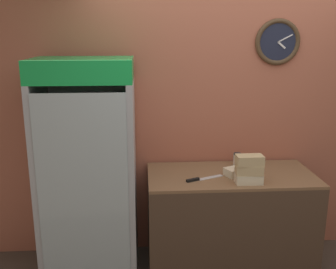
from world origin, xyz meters
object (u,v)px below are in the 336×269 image
(beverage_cooler, at_px, (89,159))
(chefs_knife, at_px, (200,179))
(condiment_jar, at_px, (237,159))
(sandwich_flat_left, at_px, (237,171))
(sandwich_stack_top, at_px, (250,160))
(sandwich_stack_bottom, at_px, (249,179))
(sandwich_stack_middle, at_px, (249,169))

(beverage_cooler, relative_size, chefs_knife, 5.68)
(condiment_jar, bearing_deg, beverage_cooler, -172.78)
(sandwich_flat_left, bearing_deg, sandwich_stack_top, -75.84)
(beverage_cooler, distance_m, condiment_jar, 1.35)
(sandwich_stack_bottom, relative_size, sandwich_flat_left, 0.89)
(sandwich_stack_top, bearing_deg, chefs_knife, 165.50)
(sandwich_stack_middle, xyz_separation_m, sandwich_flat_left, (-0.05, 0.19, -0.08))
(beverage_cooler, bearing_deg, sandwich_stack_bottom, -12.33)
(sandwich_flat_left, distance_m, condiment_jar, 0.28)
(beverage_cooler, relative_size, sandwich_stack_top, 8.70)
(sandwich_stack_bottom, distance_m, condiment_jar, 0.46)
(sandwich_stack_bottom, relative_size, sandwich_stack_top, 1.00)
(sandwich_stack_middle, xyz_separation_m, condiment_jar, (0.01, 0.46, -0.06))
(beverage_cooler, height_order, sandwich_stack_bottom, beverage_cooler)
(sandwich_flat_left, bearing_deg, sandwich_stack_middle, -75.84)
(sandwich_flat_left, height_order, chefs_knife, sandwich_flat_left)
(beverage_cooler, distance_m, sandwich_stack_bottom, 1.35)
(beverage_cooler, height_order, sandwich_stack_top, beverage_cooler)
(beverage_cooler, distance_m, sandwich_flat_left, 1.28)
(sandwich_stack_top, distance_m, sandwich_flat_left, 0.25)
(sandwich_stack_top, bearing_deg, beverage_cooler, 167.67)
(sandwich_stack_top, relative_size, chefs_knife, 0.65)
(condiment_jar, bearing_deg, sandwich_stack_top, -91.78)
(beverage_cooler, height_order, condiment_jar, beverage_cooler)
(sandwich_stack_bottom, height_order, chefs_knife, sandwich_stack_bottom)
(beverage_cooler, xyz_separation_m, condiment_jar, (1.33, 0.17, -0.09))
(sandwich_stack_bottom, bearing_deg, beverage_cooler, 167.67)
(sandwich_stack_top, xyz_separation_m, condiment_jar, (0.01, 0.46, -0.14))
(beverage_cooler, xyz_separation_m, sandwich_stack_top, (1.32, -0.29, 0.05))
(chefs_knife, bearing_deg, sandwich_stack_bottom, -14.50)
(sandwich_stack_bottom, bearing_deg, condiment_jar, 88.22)
(beverage_cooler, height_order, chefs_knife, beverage_cooler)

